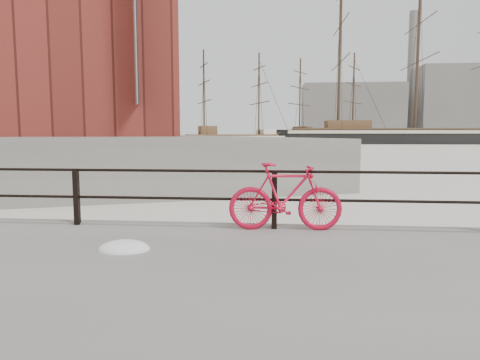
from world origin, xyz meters
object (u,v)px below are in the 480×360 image
(schooner_mid, at_px, (325,143))
(barque_black, at_px, (414,144))
(schooner_left, at_px, (232,145))
(bicycle, at_px, (285,197))
(workboat_far, at_px, (52,149))
(workboat_near, at_px, (89,153))

(schooner_mid, bearing_deg, barque_black, 15.11)
(schooner_mid, relative_size, schooner_left, 1.12)
(bicycle, height_order, workboat_far, workboat_far)
(bicycle, bearing_deg, schooner_left, 94.71)
(schooner_left, distance_m, workboat_near, 37.61)
(barque_black, relative_size, workboat_near, 5.73)
(schooner_mid, xyz_separation_m, workboat_near, (-28.50, -48.69, 0.00))
(schooner_left, bearing_deg, bicycle, -105.76)
(schooner_mid, xyz_separation_m, schooner_left, (-17.96, -12.59, 0.00))
(bicycle, relative_size, barque_black, 0.03)
(workboat_far, bearing_deg, schooner_mid, -0.16)
(bicycle, height_order, schooner_mid, schooner_mid)
(workboat_near, bearing_deg, schooner_left, 61.65)
(workboat_near, bearing_deg, workboat_far, 120.48)
(barque_black, height_order, schooner_mid, barque_black)
(schooner_left, bearing_deg, schooner_mid, 12.14)
(bicycle, xyz_separation_m, barque_black, (25.92, 79.29, -0.92))
(barque_black, distance_m, workboat_far, 64.76)
(schooner_mid, distance_m, schooner_left, 21.93)
(barque_black, xyz_separation_m, schooner_mid, (-16.79, 3.88, 0.00))
(bicycle, distance_m, workboat_near, 39.56)
(barque_black, xyz_separation_m, workboat_near, (-45.29, -44.81, 0.00))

